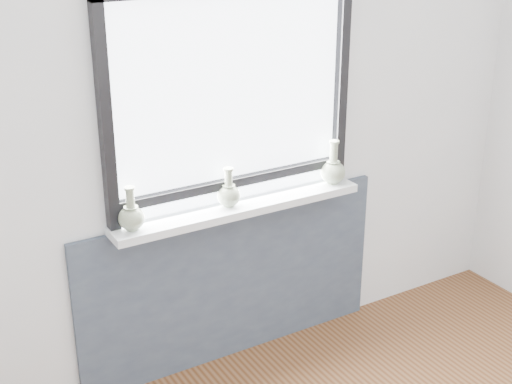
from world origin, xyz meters
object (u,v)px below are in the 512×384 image
vase_c (333,170)px  windowsill (239,208)px  vase_a (131,216)px  vase_b (229,194)px

vase_c → windowsill: bearing=179.6°
windowsill → vase_c: size_ratio=5.65×
vase_a → vase_b: vase_a is taller
vase_b → vase_c: vase_c is taller
vase_b → vase_a: bearing=-178.2°
vase_b → vase_c: 0.61m
windowsill → vase_b: vase_b is taller
vase_a → vase_b: size_ratio=1.05×
windowsill → vase_c: 0.57m
windowsill → vase_b: size_ratio=6.74×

